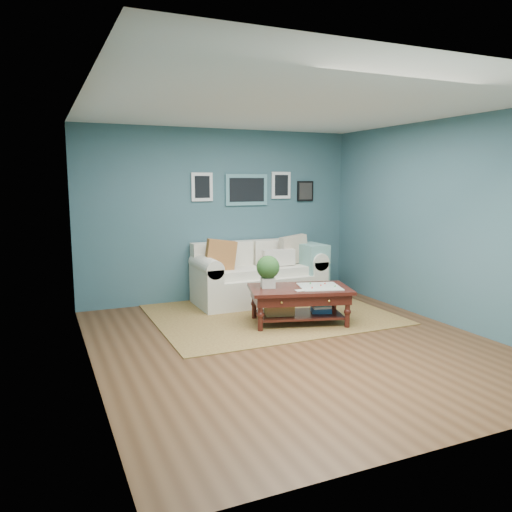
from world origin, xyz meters
TOP-DOWN VIEW (x-y plane):
  - room_shell at (0.01, 0.06)m, footprint 5.00×5.02m
  - area_rug at (0.29, 1.29)m, footprint 3.25×2.60m
  - loveseat at (0.54, 2.03)m, footprint 2.04×0.93m
  - coffee_table at (0.40, 0.72)m, footprint 1.48×1.10m

SIDE VIEW (x-z plane):
  - area_rug at x=0.29m, z-range 0.00..0.01m
  - coffee_table at x=0.40m, z-range -0.05..0.87m
  - loveseat at x=0.54m, z-range -0.10..0.95m
  - room_shell at x=0.01m, z-range 0.01..2.71m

